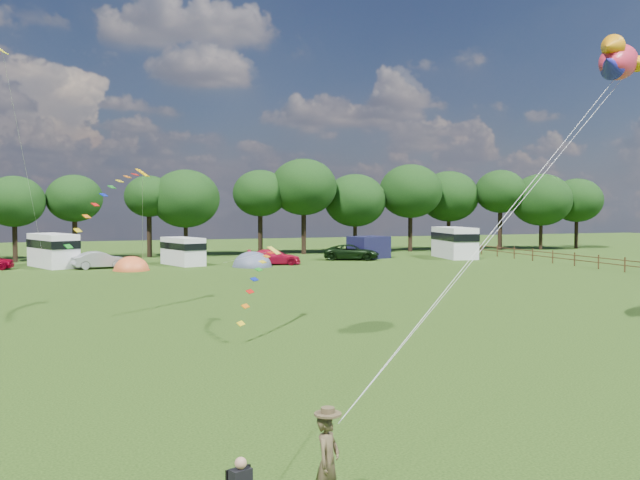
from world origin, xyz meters
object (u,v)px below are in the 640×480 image
object	(u,v)px
car_b	(100,260)
fish_kite	(617,60)
campervan_c	(183,250)
car_d	(351,252)
car_c	(274,257)
tent_greyblue	(252,266)
walker_b	(457,249)
tent_orange	(131,270)
kite_flyer	(328,462)
campervan_d	(454,242)
campervan_b	(53,249)
walker_a	(455,250)

from	to	relation	value
car_b	fish_kite	distance (m)	44.50
campervan_c	fish_kite	xyz separation A→B (m)	(11.28, -40.49, 9.72)
car_d	car_c	bearing A→B (deg)	130.94
car_c	tent_greyblue	distance (m)	2.76
campervan_c	walker_b	size ratio (longest dim) A/B	2.76
car_c	tent_orange	xyz separation A→B (m)	(-12.43, -1.63, -0.67)
kite_flyer	fish_kite	world-z (taller)	fish_kite
car_d	tent_orange	bearing A→B (deg)	124.57
tent_orange	tent_greyblue	world-z (taller)	tent_greyblue
tent_orange	walker_b	world-z (taller)	walker_b
car_b	tent_orange	world-z (taller)	car_b
campervan_d	campervan_b	bearing A→B (deg)	94.72
car_d	kite_flyer	bearing A→B (deg)	-179.37
tent_greyblue	kite_flyer	size ratio (longest dim) A/B	2.28
tent_greyblue	kite_flyer	world-z (taller)	kite_flyer
car_b	car_c	bearing A→B (deg)	-105.14
fish_kite	tent_orange	bearing A→B (deg)	77.08
campervan_b	kite_flyer	xyz separation A→B (m)	(6.04, -53.17, -0.70)
campervan_d	walker_b	xyz separation A→B (m)	(-0.78, -1.82, -0.67)
campervan_c	fish_kite	distance (m)	43.15
car_c	campervan_b	bearing A→B (deg)	91.42
car_d	fish_kite	distance (m)	42.55
walker_b	tent_greyblue	bearing A→B (deg)	-2.89
tent_greyblue	walker_b	world-z (taller)	walker_b
campervan_b	campervan_c	size ratio (longest dim) A/B	1.18
campervan_c	tent_orange	size ratio (longest dim) A/B	1.66
fish_kite	car_b	bearing A→B (deg)	78.52
campervan_d	tent_greyblue	xyz separation A→B (m)	(-21.53, -3.21, -1.62)
campervan_c	walker_a	bearing A→B (deg)	-113.76
tent_orange	fish_kite	size ratio (longest dim) A/B	0.83
campervan_d	fish_kite	xyz separation A→B (m)	(-15.65, -40.02, 9.39)
walker_a	kite_flyer	bearing A→B (deg)	45.67
car_b	walker_a	distance (m)	32.87
car_c	tent_orange	bearing A→B (deg)	110.41
car_c	tent_greyblue	bearing A→B (deg)	132.94
campervan_c	kite_flyer	size ratio (longest dim) A/B	3.21
car_d	tent_orange	xyz separation A→B (m)	(-20.95, -4.47, -0.73)
car_d	campervan_d	size ratio (longest dim) A/B	0.84
tent_greyblue	tent_orange	bearing A→B (deg)	-178.33
car_c	car_d	bearing A→B (deg)	-58.66
car_b	tent_orange	xyz separation A→B (m)	(2.36, -2.68, -0.70)
campervan_d	campervan_c	bearing A→B (deg)	96.60
car_d	fish_kite	world-z (taller)	fish_kite
campervan_d	walker_b	world-z (taller)	campervan_d
campervan_d	kite_flyer	distance (m)	60.29
car_d	campervan_b	bearing A→B (deg)	110.55
car_c	campervan_c	world-z (taller)	campervan_c
walker_a	walker_b	size ratio (longest dim) A/B	1.01
car_d	walker_b	size ratio (longest dim) A/B	2.81
fish_kite	tent_greyblue	bearing A→B (deg)	62.50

